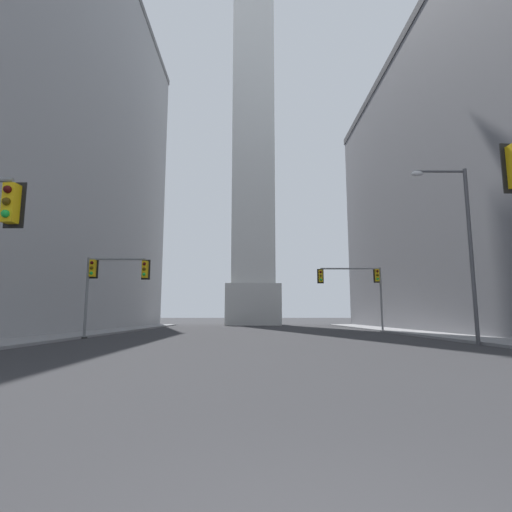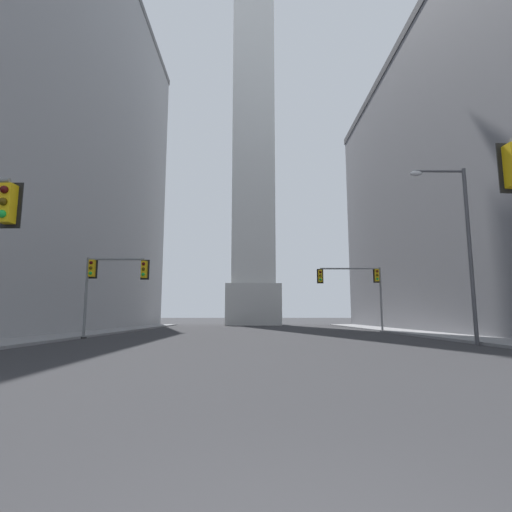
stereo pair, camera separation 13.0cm
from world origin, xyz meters
name	(u,v)px [view 2 (the right image)]	position (x,y,z in m)	size (l,w,h in m)	color
sidewalk_left	(21,340)	(-13.65, 21.21, 0.07)	(5.00, 70.71, 0.15)	gray
sidewalk_right	(490,339)	(13.65, 21.21, 0.07)	(5.00, 70.71, 0.15)	gray
obelisk	(254,114)	(0.00, 58.16, 33.82)	(8.06, 8.06, 70.57)	silver
traffic_light_mid_left	(108,277)	(-9.69, 23.63, 3.94)	(4.19, 0.51, 5.21)	slate
traffic_light_mid_right	(359,282)	(9.37, 33.39, 4.41)	(5.90, 0.52, 5.75)	slate
street_lamp	(461,236)	(10.55, 17.81, 5.58)	(2.99, 0.36, 9.22)	#4C4C51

